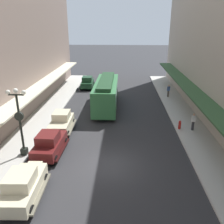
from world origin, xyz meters
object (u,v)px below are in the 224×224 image
(parked_car_1, at_px, (87,82))
(parked_car_0, at_px, (23,185))
(pedestrian_1, at_px, (168,91))
(pedestrian_0, at_px, (193,122))
(parked_car_3, at_px, (61,122))
(parked_car_2, at_px, (50,143))
(lamp_post_with_clock, at_px, (20,120))
(fire_hydrant, at_px, (180,125))
(streetcar, at_px, (106,92))

(parked_car_1, bearing_deg, parked_car_0, -90.05)
(pedestrian_1, bearing_deg, parked_car_1, 158.30)
(parked_car_1, bearing_deg, pedestrian_0, -51.74)
(parked_car_0, bearing_deg, parked_car_3, 90.68)
(parked_car_1, bearing_deg, parked_car_3, -90.48)
(parked_car_2, distance_m, lamp_post_with_clock, 2.79)
(parked_car_0, height_order, parked_car_3, same)
(fire_hydrant, bearing_deg, lamp_post_with_clock, -157.61)
(parked_car_0, xyz_separation_m, lamp_post_with_clock, (-1.85, 4.65, 2.04))
(streetcar, distance_m, lamp_post_with_clock, 12.55)
(parked_car_1, distance_m, pedestrian_1, 12.48)
(fire_hydrant, relative_size, pedestrian_1, 0.50)
(lamp_post_with_clock, height_order, fire_hydrant, lamp_post_with_clock)
(lamp_post_with_clock, height_order, pedestrian_0, lamp_post_with_clock)
(streetcar, relative_size, pedestrian_1, 5.86)
(parked_car_3, xyz_separation_m, pedestrian_1, (11.72, 11.13, 0.05))
(fire_hydrant, bearing_deg, pedestrian_0, -10.59)
(parked_car_0, height_order, lamp_post_with_clock, lamp_post_with_clock)
(parked_car_3, distance_m, pedestrian_0, 12.16)
(parked_car_2, distance_m, fire_hydrant, 11.93)
(streetcar, bearing_deg, parked_car_0, -102.69)
(lamp_post_with_clock, height_order, pedestrian_1, lamp_post_with_clock)
(parked_car_0, relative_size, pedestrian_1, 2.63)
(parked_car_3, xyz_separation_m, fire_hydrant, (11.01, 0.71, -0.38))
(fire_hydrant, bearing_deg, pedestrian_1, 86.06)
(parked_car_1, bearing_deg, fire_hydrant, -54.10)
(fire_hydrant, bearing_deg, parked_car_2, -155.72)
(parked_car_0, xyz_separation_m, fire_hydrant, (10.90, 9.90, -0.38))
(fire_hydrant, bearing_deg, parked_car_1, 125.90)
(pedestrian_0, bearing_deg, lamp_post_with_clock, -160.06)
(parked_car_0, xyz_separation_m, parked_car_1, (0.02, 24.93, 0.00))
(parked_car_2, height_order, pedestrian_0, parked_car_2)
(parked_car_1, relative_size, pedestrian_1, 2.62)
(streetcar, distance_m, pedestrian_1, 9.21)
(pedestrian_0, distance_m, pedestrian_1, 10.63)
(parked_car_1, xyz_separation_m, fire_hydrant, (10.87, -15.02, -0.38))
(parked_car_0, bearing_deg, parked_car_2, 89.73)
(fire_hydrant, distance_m, pedestrian_0, 1.24)
(lamp_post_with_clock, bearing_deg, parked_car_1, 84.71)
(parked_car_0, relative_size, pedestrian_0, 2.63)
(parked_car_1, xyz_separation_m, streetcar, (3.56, -9.02, 0.96))
(pedestrian_0, bearing_deg, fire_hydrant, 169.41)
(parked_car_0, distance_m, fire_hydrant, 14.73)
(parked_car_2, relative_size, lamp_post_with_clock, 0.83)
(pedestrian_0, bearing_deg, parked_car_1, 128.26)
(parked_car_3, relative_size, pedestrian_1, 2.62)
(parked_car_3, height_order, fire_hydrant, parked_car_3)
(pedestrian_1, bearing_deg, parked_car_2, -127.12)
(pedestrian_0, bearing_deg, parked_car_3, -177.64)
(parked_car_2, bearing_deg, pedestrian_0, 21.33)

